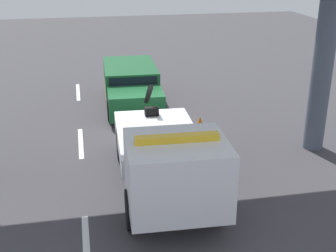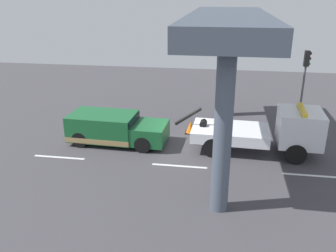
% 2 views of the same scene
% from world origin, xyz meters
% --- Properties ---
extents(ground_plane, '(60.00, 40.00, 0.10)m').
position_xyz_m(ground_plane, '(0.00, 0.00, -0.05)').
color(ground_plane, '#423F44').
extents(lane_stripe_west, '(2.60, 0.16, 0.01)m').
position_xyz_m(lane_stripe_west, '(-6.00, -2.26, 0.00)').
color(lane_stripe_west, silver).
rests_on(lane_stripe_west, ground).
extents(lane_stripe_mid, '(2.60, 0.16, 0.01)m').
position_xyz_m(lane_stripe_mid, '(0.00, -2.26, 0.00)').
color(lane_stripe_mid, silver).
rests_on(lane_stripe_mid, ground).
extents(lane_stripe_east, '(2.60, 0.16, 0.01)m').
position_xyz_m(lane_stripe_east, '(6.00, -2.26, 0.00)').
color(lane_stripe_east, silver).
rests_on(lane_stripe_east, ground).
extents(tow_truck_white, '(7.29, 2.63, 2.46)m').
position_xyz_m(tow_truck_white, '(4.24, -0.03, 1.20)').
color(tow_truck_white, white).
rests_on(tow_truck_white, ground).
extents(towed_van_green, '(5.27, 2.39, 1.58)m').
position_xyz_m(towed_van_green, '(-3.87, 0.00, 0.78)').
color(towed_van_green, '#195B2D').
rests_on(towed_van_green, ground).
extents(traffic_cone_orange, '(0.59, 0.59, 0.70)m').
position_xyz_m(traffic_cone_orange, '(0.09, 1.99, 0.33)').
color(traffic_cone_orange, orange).
rests_on(traffic_cone_orange, ground).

